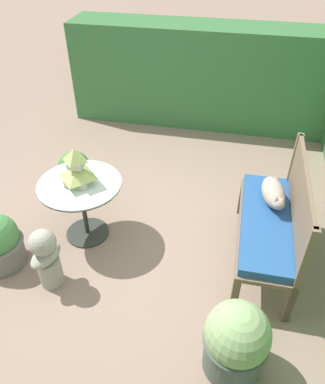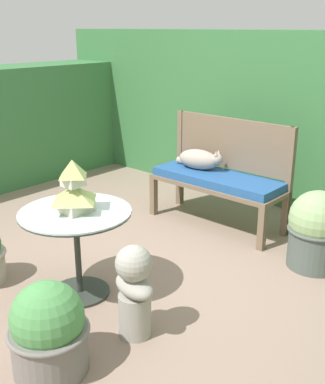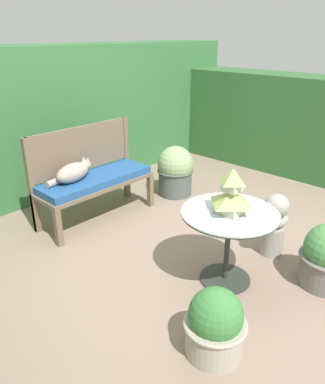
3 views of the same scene
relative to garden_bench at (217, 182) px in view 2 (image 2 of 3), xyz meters
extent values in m
plane|color=gray|center=(0.13, -1.20, -0.43)|extent=(30.00, 30.00, 0.00)
cube|color=#38703D|center=(0.13, 1.28, 0.48)|extent=(6.40, 0.89, 1.81)
cube|color=brown|center=(-0.64, -0.21, -0.23)|extent=(0.06, 0.06, 0.39)
cube|color=brown|center=(0.64, -0.21, -0.23)|extent=(0.06, 0.06, 0.39)
cube|color=brown|center=(-0.64, 0.21, -0.23)|extent=(0.06, 0.06, 0.39)
cube|color=brown|center=(0.64, 0.21, -0.23)|extent=(0.06, 0.06, 0.39)
cube|color=brown|center=(0.00, 0.00, -0.02)|extent=(1.33, 0.48, 0.04)
cube|color=#23518E|center=(0.00, 0.00, 0.04)|extent=(1.28, 0.44, 0.08)
cube|color=brown|center=(-0.64, 0.22, 0.08)|extent=(0.06, 0.06, 1.02)
cube|color=brown|center=(0.64, 0.22, 0.08)|extent=(0.06, 0.06, 1.02)
cube|color=brown|center=(0.00, 0.22, 0.34)|extent=(1.28, 0.04, 0.49)
ellipsoid|color=#A89989|center=(-0.25, 0.03, 0.18)|extent=(0.45, 0.27, 0.20)
sphere|color=#A89989|center=(-0.06, 0.07, 0.21)|extent=(0.11, 0.11, 0.11)
cone|color=#A89989|center=(-0.06, 0.10, 0.27)|extent=(0.04, 0.04, 0.05)
cone|color=#A89989|center=(-0.05, 0.04, 0.27)|extent=(0.04, 0.04, 0.05)
cylinder|color=#A89989|center=(-0.43, 0.09, 0.11)|extent=(0.24, 0.11, 0.07)
cylinder|color=#2D332D|center=(0.03, -1.72, -0.42)|extent=(0.43, 0.43, 0.02)
cylinder|color=#2D332D|center=(0.03, -1.72, -0.11)|extent=(0.04, 0.04, 0.63)
cylinder|color=silver|center=(0.03, -1.72, 0.21)|extent=(0.78, 0.78, 0.01)
torus|color=#2D332D|center=(0.03, -1.72, 0.20)|extent=(0.78, 0.78, 0.02)
cube|color=beige|center=(0.03, -1.72, 0.25)|extent=(0.21, 0.21, 0.07)
pyramid|color=#A8BC66|center=(0.03, -1.72, 0.34)|extent=(0.28, 0.28, 0.11)
cube|color=beige|center=(0.03, -1.72, 0.43)|extent=(0.13, 0.13, 0.07)
pyramid|color=#A8BC66|center=(0.03, -1.72, 0.52)|extent=(0.17, 0.17, 0.12)
cylinder|color=#A39E93|center=(0.68, -1.81, -0.29)|extent=(0.21, 0.21, 0.28)
ellipsoid|color=#A39E93|center=(0.68, -1.81, -0.08)|extent=(0.35, 0.25, 0.13)
sphere|color=#A39E93|center=(0.68, -1.81, 0.07)|extent=(0.23, 0.23, 0.23)
cylinder|color=#4C5651|center=(1.11, -0.19, -0.26)|extent=(0.43, 0.43, 0.33)
torus|color=#4C5651|center=(1.11, -0.19, -0.11)|extent=(0.46, 0.46, 0.03)
sphere|color=#89A870|center=(1.11, -0.19, -0.02)|extent=(0.46, 0.46, 0.46)
cylinder|color=slate|center=(0.55, -2.36, -0.29)|extent=(0.43, 0.43, 0.27)
torus|color=slate|center=(0.55, -2.36, -0.17)|extent=(0.46, 0.46, 0.03)
sphere|color=#4C8E4C|center=(0.55, -2.36, -0.09)|extent=(0.41, 0.41, 0.41)
camera|label=1|loc=(2.57, -0.40, 2.28)|focal=35.00mm
camera|label=2|loc=(2.53, -3.63, 1.42)|focal=45.00mm
camera|label=3|loc=(-2.27, -3.15, 1.53)|focal=35.00mm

